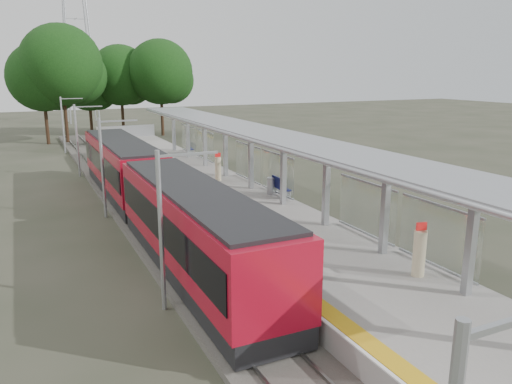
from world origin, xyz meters
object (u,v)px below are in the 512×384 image
(train, at_px, (150,189))
(bench_mid, at_px, (280,186))
(info_pillar_near, at_px, (419,253))
(litter_bin, at_px, (271,186))
(bench_far, at_px, (189,148))
(info_pillar_far, at_px, (218,169))

(train, distance_m, bench_mid, 7.14)
(info_pillar_near, xyz_separation_m, litter_bin, (0.70, 12.36, -0.34))
(bench_far, height_order, info_pillar_near, info_pillar_near)
(bench_mid, xyz_separation_m, litter_bin, (-0.23, 0.64, -0.09))
(bench_far, distance_m, info_pillar_far, 11.04)
(bench_far, bearing_deg, litter_bin, -82.57)
(info_pillar_far, bearing_deg, litter_bin, -65.93)
(bench_far, bearing_deg, train, -106.01)
(train, relative_size, bench_far, 19.11)
(bench_far, xyz_separation_m, litter_bin, (-0.24, -15.63, -0.02))
(train, relative_size, litter_bin, 28.42)
(train, height_order, bench_far, train)
(info_pillar_near, bearing_deg, bench_mid, 97.45)
(bench_far, distance_m, info_pillar_near, 28.00)
(train, bearing_deg, bench_mid, -4.21)
(info_pillar_near, height_order, litter_bin, info_pillar_near)
(bench_mid, bearing_deg, info_pillar_far, 109.83)
(bench_far, distance_m, litter_bin, 15.63)
(bench_mid, bearing_deg, info_pillar_near, -91.31)
(bench_far, xyz_separation_m, info_pillar_near, (-0.94, -27.98, 0.32))
(info_pillar_near, bearing_deg, litter_bin, 98.74)
(bench_mid, relative_size, info_pillar_near, 0.86)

